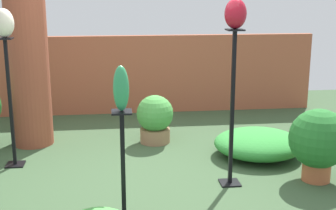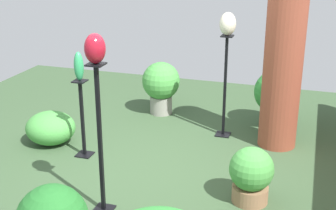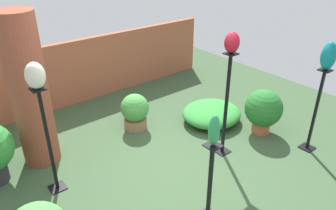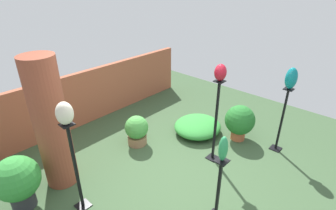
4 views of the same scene
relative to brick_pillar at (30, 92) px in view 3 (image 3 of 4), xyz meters
name	(u,v)px [view 3 (image 3 of 4)]	position (x,y,z in m)	size (l,w,h in m)	color
ground_plane	(176,165)	(1.43, -1.35, -1.08)	(8.00, 8.00, 0.00)	#385133
brick_wall_back	(85,70)	(1.43, 1.41, -0.46)	(5.60, 0.12, 1.23)	#9E5138
brick_pillar	(30,92)	(0.00, 0.00, 0.00)	(0.50, 0.50, 2.15)	brown
pedestal_jade	(210,186)	(1.09, -2.32, -0.62)	(0.20, 0.20, 1.01)	black
pedestal_ruby	(226,110)	(2.19, -1.54, -0.35)	(0.20, 0.20, 1.57)	black
pedestal_ivory	(49,146)	(-0.09, -0.75, -0.42)	(0.20, 0.20, 1.43)	black
pedestal_teal	(315,114)	(3.28, -2.30, -0.48)	(0.20, 0.20, 1.30)	black
art_vase_jade	(214,130)	(1.09, -2.32, 0.11)	(0.12, 0.12, 0.36)	#2D9356
art_vase_ruby	(232,43)	(2.19, -1.54, 0.63)	(0.21, 0.20, 0.28)	maroon
art_vase_ivory	(35,76)	(-0.09, -0.75, 0.51)	(0.22, 0.22, 0.31)	beige
art_vase_teal	(329,56)	(3.28, -2.30, 0.42)	(0.22, 0.20, 0.39)	#0F727A
potted_plant_near_pillar	(135,111)	(1.55, -0.13, -0.75)	(0.47, 0.47, 0.62)	#936B4C
potted_plant_mid_left	(263,109)	(3.10, -1.56, -0.65)	(0.61, 0.61, 0.76)	#B25B38
foliage_bed_east	(212,113)	(2.72, -0.78, -0.92)	(1.05, 0.98, 0.30)	#338C38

